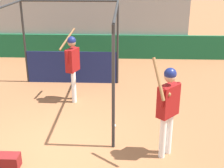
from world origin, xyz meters
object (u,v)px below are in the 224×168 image
equipment_bag (2,161)px  player_batter (72,62)px  baseball (115,126)px  player_waiting (168,104)px

equipment_bag → player_batter: bearing=74.2°
equipment_bag → baseball: equipment_bag is taller
baseball → player_waiting: bearing=-46.6°
player_waiting → equipment_bag: size_ratio=3.06×
player_waiting → equipment_bag: 3.45m
player_waiting → baseball: size_ratio=28.93×
baseball → equipment_bag: bearing=-141.8°
player_batter → baseball: size_ratio=27.19×
equipment_bag → baseball: size_ratio=9.46×
equipment_bag → baseball: 2.75m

